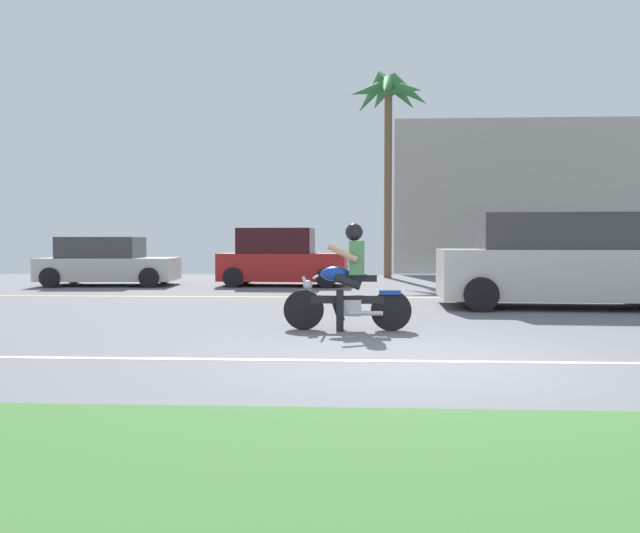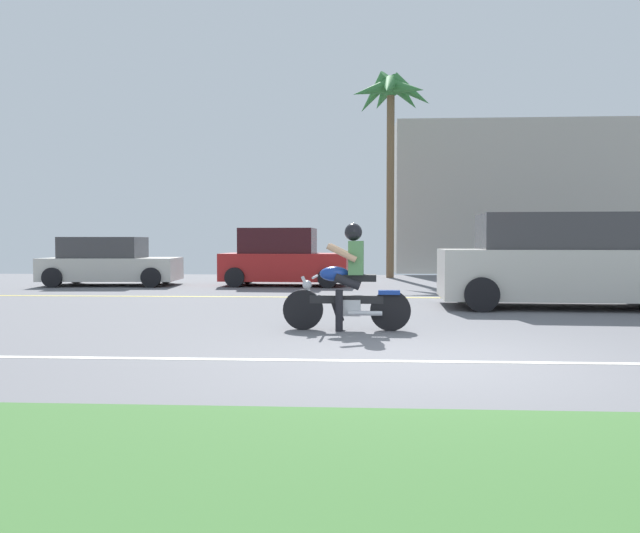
# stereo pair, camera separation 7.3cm
# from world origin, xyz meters

# --- Properties ---
(ground) EXTENTS (56.00, 30.00, 0.04)m
(ground) POSITION_xyz_m (0.00, 3.00, -0.02)
(ground) COLOR slate
(grass_median) EXTENTS (56.00, 3.80, 0.06)m
(grass_median) POSITION_xyz_m (0.00, -4.10, 0.03)
(grass_median) COLOR #3D6B33
(grass_median) RESTS_ON ground
(lane_line_near) EXTENTS (50.40, 0.12, 0.01)m
(lane_line_near) POSITION_xyz_m (0.00, 0.03, 0.00)
(lane_line_near) COLOR silver
(lane_line_near) RESTS_ON ground
(lane_line_far) EXTENTS (50.40, 0.12, 0.01)m
(lane_line_far) POSITION_xyz_m (0.00, 7.98, 0.00)
(lane_line_far) COLOR yellow
(lane_line_far) RESTS_ON ground
(motorcyclist) EXTENTS (1.87, 0.61, 1.56)m
(motorcyclist) POSITION_xyz_m (-0.95, 2.45, 0.66)
(motorcyclist) COLOR black
(motorcyclist) RESTS_ON ground
(suv_nearby) EXTENTS (5.04, 2.33, 1.84)m
(suv_nearby) POSITION_xyz_m (3.27, 5.97, 0.90)
(suv_nearby) COLOR beige
(suv_nearby) RESTS_ON ground
(parked_car_0) EXTENTS (3.94, 2.23, 1.42)m
(parked_car_0) POSITION_xyz_m (-8.09, 11.67, 0.67)
(parked_car_0) COLOR beige
(parked_car_0) RESTS_ON ground
(parked_car_1) EXTENTS (3.71, 2.03, 1.67)m
(parked_car_1) POSITION_xyz_m (-2.98, 11.86, 0.77)
(parked_car_1) COLOR #AD1E1E
(parked_car_1) RESTS_ON ground
(palm_tree_0) EXTENTS (3.04, 3.10, 7.29)m
(palm_tree_0) POSITION_xyz_m (0.33, 16.15, 6.19)
(palm_tree_0) COLOR brown
(palm_tree_0) RESTS_ON ground
(building_far) EXTENTS (10.27, 4.00, 6.12)m
(building_far) POSITION_xyz_m (5.84, 21.00, 3.06)
(building_far) COLOR #A8A399
(building_far) RESTS_ON ground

